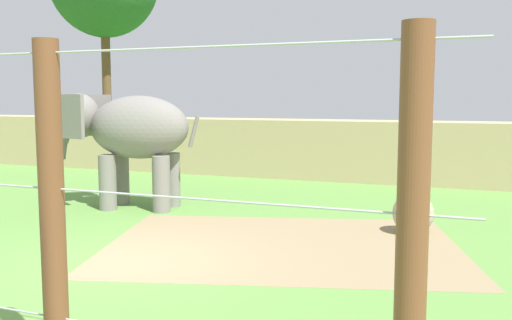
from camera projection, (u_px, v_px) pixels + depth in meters
name	position (u px, v px, depth m)	size (l,w,h in m)	color
ground_plane	(115.00, 263.00, 9.37)	(120.00, 120.00, 0.00)	#609342
dirt_patch	(282.00, 244.00, 10.57)	(6.52, 4.79, 0.01)	#937F5B
embankment_wall	(305.00, 148.00, 19.64)	(36.00, 1.80, 2.00)	tan
elephant	(128.00, 132.00, 13.99)	(3.84, 1.89, 2.87)	gray
enrichment_ball	(413.00, 213.00, 11.43)	(0.83, 0.83, 0.83)	tan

